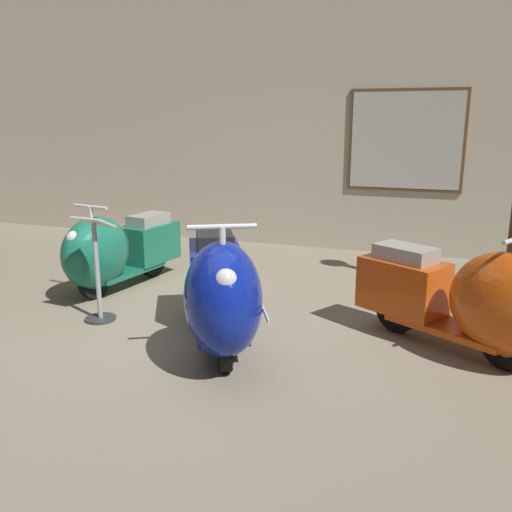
{
  "coord_description": "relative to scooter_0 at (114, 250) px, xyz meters",
  "views": [
    {
      "loc": [
        2.08,
        -3.77,
        1.8
      ],
      "look_at": [
        0.47,
        0.79,
        0.57
      ],
      "focal_mm": 37.92,
      "sensor_mm": 36.0,
      "label": 1
    }
  ],
  "objects": [
    {
      "name": "scooter_2",
      "position": [
        3.52,
        -0.51,
        0.02
      ],
      "size": [
        1.66,
        1.22,
        1.0
      ],
      "rotation": [
        0.0,
        0.0,
        -0.52
      ],
      "color": "black",
      "rests_on": "ground"
    },
    {
      "name": "info_stanchion",
      "position": [
        0.37,
        -0.81,
        -0.04
      ],
      "size": [
        0.34,
        0.28,
        0.98
      ],
      "color": "#333338",
      "rests_on": "ground"
    },
    {
      "name": "ground_plane",
      "position": [
        1.19,
        -0.98,
        -0.44
      ],
      "size": [
        60.0,
        60.0,
        0.0
      ],
      "primitive_type": "plane",
      "color": "gray"
    },
    {
      "name": "showroom_back_wall",
      "position": [
        1.2,
        2.76,
        1.37
      ],
      "size": [
        18.0,
        0.24,
        3.62
      ],
      "color": "#BCB29E",
      "rests_on": "ground"
    },
    {
      "name": "scooter_1",
      "position": [
        1.68,
        -1.06,
        0.06
      ],
      "size": [
        1.26,
        1.82,
        1.09
      ],
      "rotation": [
        0.0,
        0.0,
        -1.1
      ],
      "color": "black",
      "rests_on": "ground"
    },
    {
      "name": "scooter_0",
      "position": [
        0.0,
        0.0,
        0.0
      ],
      "size": [
        0.7,
        1.63,
        0.97
      ],
      "rotation": [
        0.0,
        0.0,
        -1.73
      ],
      "color": "black",
      "rests_on": "ground"
    }
  ]
}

